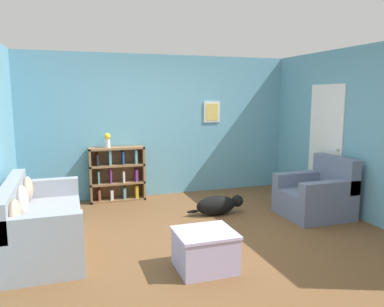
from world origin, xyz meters
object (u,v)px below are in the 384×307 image
(couch, at_px, (39,224))
(dog, at_px, (218,205))
(bookshelf, at_px, (117,174))
(coffee_table, at_px, (205,249))
(recliner_chair, at_px, (317,195))
(vase, at_px, (107,139))

(couch, xyz_separation_m, dog, (2.58, 0.59, -0.17))
(couch, relative_size, bookshelf, 1.93)
(bookshelf, height_order, coffee_table, bookshelf)
(couch, bearing_deg, recliner_chair, 0.84)
(couch, bearing_deg, dog, 12.96)
(recliner_chair, bearing_deg, couch, -179.16)
(vase, bearing_deg, couch, -118.22)
(recliner_chair, bearing_deg, dog, 159.69)
(coffee_table, bearing_deg, dog, 63.28)
(coffee_table, bearing_deg, vase, 102.96)
(bookshelf, relative_size, coffee_table, 1.53)
(couch, distance_m, recliner_chair, 4.02)
(recliner_chair, height_order, vase, vase)
(bookshelf, distance_m, coffee_table, 3.10)
(recliner_chair, bearing_deg, bookshelf, 146.48)
(recliner_chair, distance_m, vase, 3.61)
(bookshelf, xyz_separation_m, recliner_chair, (2.84, -1.88, -0.14))
(coffee_table, distance_m, dog, 1.90)
(bookshelf, relative_size, dog, 1.03)
(recliner_chair, xyz_separation_m, vase, (-2.99, 1.86, 0.78))
(bookshelf, height_order, dog, bookshelf)
(recliner_chair, distance_m, coffee_table, 2.57)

